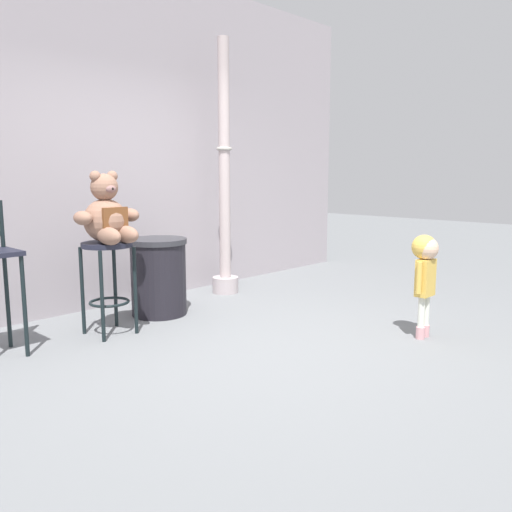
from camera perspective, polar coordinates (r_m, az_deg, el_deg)
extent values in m
plane|color=slate|center=(4.21, -0.06, -10.01)|extent=(24.00, 24.00, 0.00)
cube|color=#9D9399|center=(5.74, -16.65, 12.20)|extent=(7.56, 0.30, 3.46)
cylinder|color=#1D1E2D|center=(4.62, -15.73, 1.19)|extent=(0.42, 0.42, 0.04)
cylinder|color=black|center=(4.47, -16.21, -4.23)|extent=(0.03, 0.03, 0.75)
cylinder|color=black|center=(4.64, -12.83, -3.64)|extent=(0.03, 0.03, 0.75)
cylinder|color=black|center=(4.74, -18.15, -3.58)|extent=(0.03, 0.03, 0.75)
cylinder|color=black|center=(4.90, -14.90, -3.05)|extent=(0.03, 0.03, 0.75)
torus|color=black|center=(4.71, -15.47, -4.78)|extent=(0.34, 0.34, 0.02)
sphere|color=#8C6551|center=(4.60, -15.83, 3.68)|extent=(0.36, 0.36, 0.36)
cube|color=brown|center=(4.47, -14.86, 3.69)|extent=(0.22, 0.03, 0.22)
sphere|color=#8C6551|center=(4.58, -15.98, 7.12)|extent=(0.22, 0.22, 0.22)
ellipsoid|color=#825D5A|center=(4.50, -15.35, 6.95)|extent=(0.09, 0.07, 0.07)
sphere|color=black|center=(4.48, -15.18, 6.97)|extent=(0.03, 0.03, 0.03)
sphere|color=#8C6551|center=(4.54, -16.89, 8.20)|extent=(0.09, 0.09, 0.09)
sphere|color=#8C6551|center=(4.62, -15.19, 8.28)|extent=(0.09, 0.09, 0.09)
ellipsoid|color=#8C6551|center=(4.46, -18.09, 3.89)|extent=(0.13, 0.20, 0.11)
ellipsoid|color=#8C6551|center=(4.69, -13.38, 4.31)|extent=(0.13, 0.20, 0.11)
ellipsoid|color=#8C6551|center=(4.42, -15.53, 2.07)|extent=(0.12, 0.31, 0.14)
ellipsoid|color=#8C6551|center=(4.50, -13.76, 2.27)|extent=(0.12, 0.31, 0.14)
cylinder|color=#D0959A|center=(4.66, 17.22, -7.89)|extent=(0.07, 0.07, 0.10)
cylinder|color=silver|center=(4.61, 17.33, -5.75)|extent=(0.05, 0.05, 0.26)
cylinder|color=#D0959A|center=(4.74, 17.69, -7.65)|extent=(0.07, 0.07, 0.10)
cylinder|color=silver|center=(4.69, 17.79, -5.54)|extent=(0.05, 0.05, 0.26)
cube|color=gold|center=(4.59, 17.73, -2.23)|extent=(0.18, 0.10, 0.31)
cylinder|color=gold|center=(4.49, 17.09, -2.25)|extent=(0.04, 0.04, 0.26)
cylinder|color=gold|center=(4.69, 18.35, -1.84)|extent=(0.04, 0.04, 0.26)
sphere|color=#D8B293|center=(4.55, 17.87, 0.77)|extent=(0.19, 0.19, 0.19)
sphere|color=gold|center=(4.56, 17.61, 0.92)|extent=(0.20, 0.20, 0.20)
cylinder|color=black|center=(5.22, -10.41, -2.47)|extent=(0.53, 0.53, 0.69)
cylinder|color=#2D2D33|center=(5.16, -10.52, 1.58)|extent=(0.56, 0.56, 0.05)
cylinder|color=#AC9FA1|center=(6.14, -3.30, -3.09)|extent=(0.30, 0.30, 0.18)
cylinder|color=#B5A4A2|center=(6.00, -3.42, 10.16)|extent=(0.12, 0.12, 2.63)
torus|color=#ADA89E|center=(6.01, -3.44, 11.42)|extent=(0.17, 0.17, 0.04)
cylinder|color=black|center=(4.32, -23.60, -5.00)|extent=(0.03, 0.03, 0.77)
cylinder|color=black|center=(4.60, -25.14, -4.28)|extent=(0.03, 0.03, 0.77)
cylinder|color=black|center=(4.51, -25.64, 3.14)|extent=(0.03, 0.03, 0.36)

